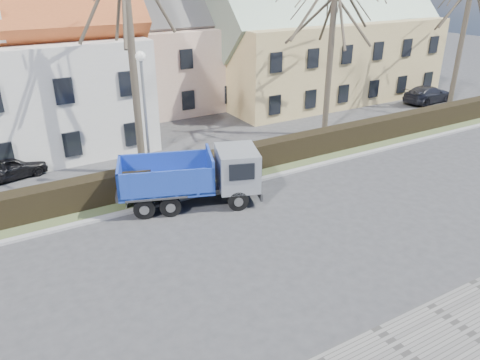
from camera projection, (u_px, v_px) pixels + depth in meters
ground at (264, 237)px, 18.48m from camera, size 120.00×120.00×0.00m
curb_far at (212, 191)px, 22.07m from camera, size 80.00×0.30×0.12m
grass_strip at (197, 179)px, 23.33m from camera, size 80.00×3.00×0.10m
hedge at (198, 170)px, 22.93m from camera, size 60.00×0.90×1.30m
building_pink at (164, 52)px, 34.37m from camera, size 10.80×8.80×8.00m
building_yellow at (318, 42)px, 37.37m from camera, size 18.80×10.80×8.50m
tree_1 at (131, 47)px, 21.62m from camera, size 9.20×9.20×12.65m
tree_2 at (331, 45)px, 27.43m from camera, size 8.00×8.00×11.00m
tree_3 at (462, 36)px, 33.01m from camera, size 7.60×7.60×10.45m
dump_truck at (185, 178)px, 20.47m from camera, size 6.81×4.36×2.55m
streetlight at (146, 120)px, 21.68m from camera, size 0.50×0.50×6.45m
cart_frame at (127, 204)px, 20.36m from camera, size 0.69×0.43×0.61m
parked_car_a at (8, 167)px, 23.26m from camera, size 3.83×2.14×1.23m
parked_car_b at (428, 94)px, 36.43m from camera, size 4.62×2.12×1.31m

